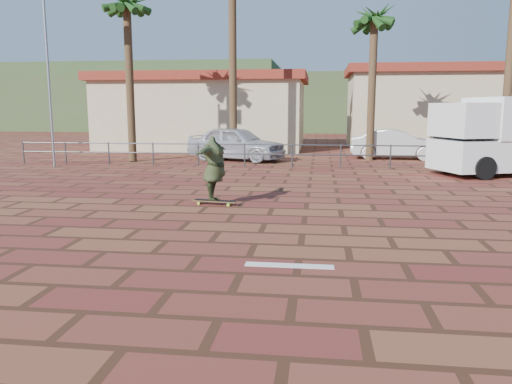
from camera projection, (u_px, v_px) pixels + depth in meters
ground at (255, 244)px, 9.11m from camera, size 120.00×120.00×0.00m
paint_stripe at (289, 265)px, 7.85m from camera, size 1.40×0.22×0.01m
guardrail at (292, 151)px, 20.73m from camera, size 24.06×0.06×1.00m
flagpole at (50, 54)px, 20.34m from camera, size 1.30×0.10×8.00m
palm_far_left at (127, 8)px, 22.12m from camera, size 2.40×2.40×8.25m
palm_center at (374, 22)px, 22.78m from camera, size 2.40×2.40×7.75m
building_west at (205, 111)px, 31.00m from camera, size 12.60×7.60×4.50m
building_east at (431, 107)px, 31.16m from camera, size 10.60×6.60×5.00m
hill_front at (311, 104)px, 57.52m from camera, size 70.00×18.00×6.00m
hill_back at (145, 97)px, 65.98m from camera, size 35.00×14.00×8.00m
longboard at (215, 201)px, 12.79m from camera, size 1.18×0.41×0.11m
skateboarder at (214, 169)px, 12.65m from camera, size 0.74×2.07×1.65m
campervan at (511, 134)px, 18.51m from camera, size 5.94×4.10×2.85m
car_silver at (236, 143)px, 23.71m from camera, size 5.10×3.41×1.61m
car_white at (396, 144)px, 24.35m from camera, size 4.45×1.85×1.43m
street_sign at (443, 125)px, 19.80m from camera, size 0.51×0.17×2.56m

